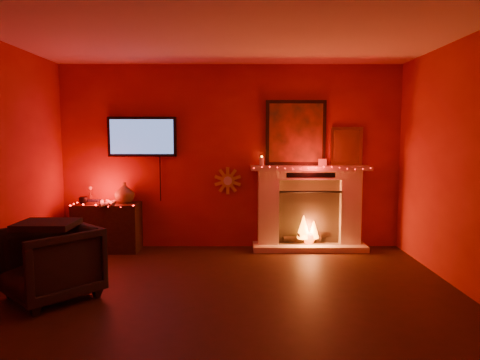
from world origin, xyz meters
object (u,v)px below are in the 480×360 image
Objects in this scene: fireplace at (309,200)px; armchair at (51,263)px; console_table at (109,224)px; sunburst_clock at (228,181)px; tv at (142,137)px.

fireplace reaches higher than armchair.
console_table is 1.21× the size of armchair.
armchair is (-2.94, -1.98, -0.35)m from fireplace.
console_table reaches higher than armchair.
sunburst_clock is (-1.19, 0.09, 0.28)m from fireplace.
tv is at bearing 119.46° from armchair.
console_table is (-2.91, -0.13, -0.33)m from fireplace.
console_table is at bearing -177.53° from fireplace.
fireplace is 2.93m from console_table.
tv is at bearing -178.76° from sunburst_clock.
sunburst_clock is 0.40× the size of console_table.
console_table is at bearing -172.83° from sunburst_clock.
tv is at bearing 178.50° from fireplace.
armchair is (-1.75, -2.07, -0.63)m from sunburst_clock.
fireplace reaches higher than console_table.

